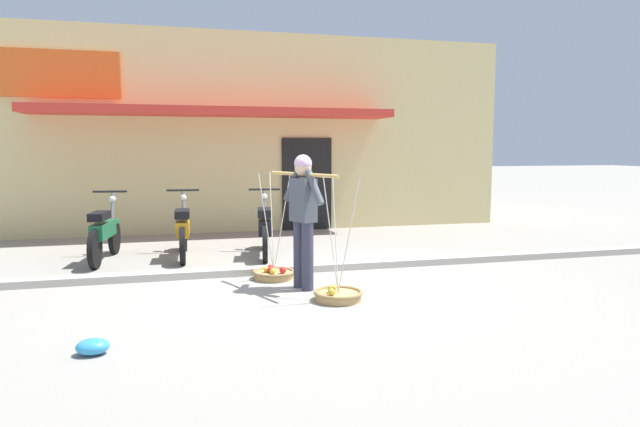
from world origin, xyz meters
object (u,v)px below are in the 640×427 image
object	(u,v)px
fruit_basket_left_side	(338,294)
motorcycle_second_in_row	(183,230)
fruit_vendor	(303,212)
fruit_basket_right_side	(274,273)
plastic_litter_bag	(93,347)
motorcycle_nearest_shop	(104,233)
motorcycle_third_in_row	(265,229)

from	to	relation	value
fruit_basket_left_side	motorcycle_second_in_row	size ratio (longest dim) A/B	0.80
fruit_vendor	fruit_basket_right_side	bearing A→B (deg)	112.13
fruit_vendor	plastic_litter_bag	xyz separation A→B (m)	(-2.29, -1.80, -0.91)
fruit_vendor	motorcycle_nearest_shop	xyz separation A→B (m)	(-2.62, 2.52, -0.52)
fruit_vendor	motorcycle_second_in_row	world-z (taller)	fruit_vendor
motorcycle_second_in_row	motorcycle_third_in_row	distance (m)	1.32
plastic_litter_bag	motorcycle_third_in_row	bearing A→B (deg)	62.37
fruit_basket_left_side	motorcycle_third_in_row	bearing A→B (deg)	96.82
motorcycle_second_in_row	fruit_vendor	bearing A→B (deg)	-60.84
motorcycle_nearest_shop	motorcycle_third_in_row	bearing A→B (deg)	-3.41
fruit_basket_left_side	fruit_basket_right_side	bearing A→B (deg)	111.94
fruit_vendor	motorcycle_third_in_row	world-z (taller)	fruit_vendor
fruit_basket_left_side	motorcycle_nearest_shop	bearing A→B (deg)	132.19
fruit_basket_left_side	motorcycle_second_in_row	distance (m)	3.62
fruit_basket_right_side	plastic_litter_bag	distance (m)	3.18
motorcycle_second_in_row	motorcycle_third_in_row	xyz separation A→B (m)	(1.31, -0.16, 0.00)
motorcycle_nearest_shop	plastic_litter_bag	world-z (taller)	motorcycle_nearest_shop
motorcycle_nearest_shop	plastic_litter_bag	size ratio (longest dim) A/B	6.48
motorcycle_second_in_row	fruit_basket_left_side	bearing A→B (deg)	-62.28
fruit_vendor	motorcycle_nearest_shop	distance (m)	3.67
fruit_vendor	fruit_basket_left_side	xyz separation A→B (m)	(0.26, -0.65, -0.90)
motorcycle_third_in_row	plastic_litter_bag	distance (m)	4.73
fruit_basket_right_side	plastic_litter_bag	xyz separation A→B (m)	(-2.02, -2.45, -0.01)
fruit_vendor	motorcycle_second_in_row	xyz separation A→B (m)	(-1.41, 2.53, -0.52)
fruit_basket_right_side	motorcycle_third_in_row	xyz separation A→B (m)	(0.16, 1.72, 0.37)
fruit_basket_left_side	fruit_basket_right_side	size ratio (longest dim) A/B	1.00
motorcycle_nearest_shop	motorcycle_second_in_row	size ratio (longest dim) A/B	1.00
motorcycle_second_in_row	plastic_litter_bag	distance (m)	4.44
motorcycle_second_in_row	fruit_basket_right_side	bearing A→B (deg)	-58.61
motorcycle_nearest_shop	motorcycle_third_in_row	distance (m)	2.52
motorcycle_nearest_shop	plastic_litter_bag	bearing A→B (deg)	-85.61
fruit_basket_right_side	motorcycle_third_in_row	world-z (taller)	fruit_basket_right_side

